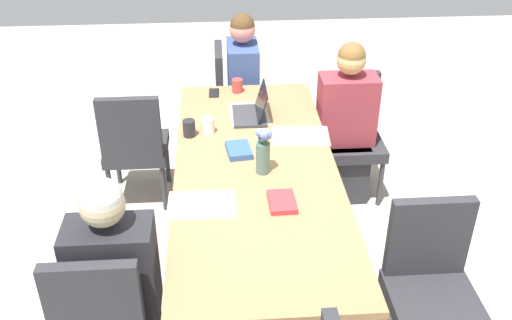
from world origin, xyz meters
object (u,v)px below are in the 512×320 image
Objects in this scene: chair_near_left_far at (103,314)px; phone_black at (214,93)px; person_far_left_mid at (345,131)px; coffee_mug_near_left at (208,126)px; book_red_cover at (282,202)px; chair_far_right_mid at (431,279)px; chair_far_left_mid at (351,129)px; flower_vase at (263,149)px; dining_table at (256,177)px; coffee_mug_centre_left at (189,128)px; chair_near_right_far at (134,143)px; laptop_head_left_left_near at (253,111)px; coffee_mug_near_right at (237,86)px; person_near_left_far at (118,298)px; book_blue_cover at (239,150)px; person_head_left_left_near at (243,94)px; chair_head_left_left_near at (234,95)px.

chair_near_left_far reaches higher than phone_black.
coffee_mug_near_left is (0.34, -0.98, 0.26)m from person_far_left_mid.
coffee_mug_near_left is 0.90m from book_red_cover.
chair_far_right_mid is 6.00× the size of phone_black.
flower_vase is (0.91, -0.72, 0.39)m from chair_far_left_mid.
coffee_mug_centre_left reaches higher than dining_table.
dining_table is 1.13m from chair_near_right_far.
chair_far_right_mid is at bearing 30.27° from laptop_head_left_left_near.
chair_near_left_far is 9.15× the size of coffee_mug_near_right.
chair_far_right_mid is 4.50× the size of book_red_cover.
dining_table is at bearing 137.58° from person_near_left_far.
person_near_left_far reaches higher than book_blue_cover.
person_head_left_left_near is at bearing -159.40° from chair_far_right_mid.
person_near_left_far is 1.33m from coffee_mug_near_left.
book_blue_cover is (-0.55, -0.20, 0.00)m from book_red_cover.
chair_far_left_mid is 1.04m from phone_black.
chair_near_left_far is 0.10m from person_near_left_far.
coffee_mug_near_right is at bearing 111.20° from chair_near_right_far.
chair_far_left_mid is at bearing 138.22° from chair_near_left_far.
book_blue_cover is (0.59, 0.72, 0.26)m from chair_near_right_far.
flower_vase reaches higher than chair_near_right_far.
flower_vase reaches higher than book_red_cover.
person_far_left_mid is at bearing 108.99° from coffee_mug_centre_left.
coffee_mug_centre_left is (-0.46, -0.43, -0.10)m from flower_vase.
chair_far_left_mid is 0.75× the size of person_far_left_mid.
chair_head_left_left_near is 0.10m from person_head_left_left_near.
chair_head_left_left_near is at bearing 169.47° from coffee_mug_near_left.
chair_far_left_mid and chair_near_left_far have the same top height.
laptop_head_left_left_near is 2.97× the size of coffee_mug_centre_left.
dining_table is 2.60× the size of chair_far_left_mid.
person_far_left_mid is at bearing 138.09° from chair_near_left_far.
phone_black is at bearing 164.03° from chair_near_left_far.
flower_vase is 2.91× the size of coffee_mug_near_right.
phone_black is (-0.25, -0.93, 0.22)m from person_far_left_mid.
chair_far_left_mid is at bearing -98.68° from phone_black.
person_near_left_far reaches higher than coffee_mug_near_right.
person_near_left_far reaches higher than dining_table.
person_far_left_mid is at bearing 109.43° from coffee_mug_near_left.
flower_vase is 0.70m from laptop_head_left_left_near.
chair_far_left_mid is at bearing 112.02° from coffee_mug_near_left.
person_far_left_mid reaches higher than flower_vase.
person_head_left_left_near reaches higher than coffee_mug_near_left.
person_near_left_far is 1.11m from flower_vase.
chair_far_left_mid is 6.00× the size of phone_black.
chair_far_left_mid is 4.50× the size of book_red_cover.
person_head_left_left_near is 1.33× the size of chair_far_left_mid.
person_head_left_left_near reaches higher than chair_far_right_mid.
chair_far_left_mid is 1.16m from coffee_mug_near_left.
person_near_left_far is (-0.07, 0.06, 0.03)m from chair_near_left_far.
chair_head_left_left_near reaches higher than coffee_mug_near_right.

